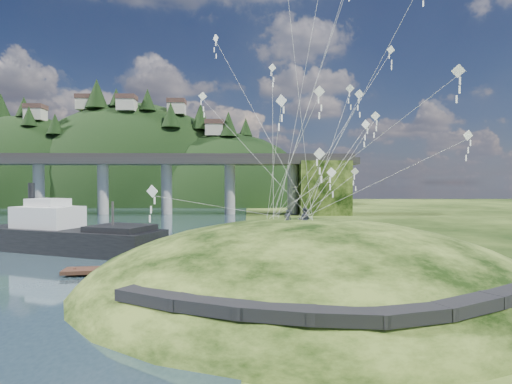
{
  "coord_description": "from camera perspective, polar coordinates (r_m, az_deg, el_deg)",
  "views": [
    {
      "loc": [
        3.23,
        -28.23,
        7.81
      ],
      "look_at": [
        4.0,
        6.0,
        7.0
      ],
      "focal_mm": 28.0,
      "sensor_mm": 36.0,
      "label": 1
    }
  ],
  "objects": [
    {
      "name": "footpath",
      "position": [
        19.81,
        11.53,
        -15.47
      ],
      "size": [
        22.29,
        5.84,
        0.83
      ],
      "color": "black",
      "rests_on": "ground"
    },
    {
      "name": "ground",
      "position": [
        29.47,
        -7.77,
        -14.03
      ],
      "size": [
        320.0,
        320.0,
        0.0
      ],
      "primitive_type": "plane",
      "color": "black",
      "rests_on": "ground"
    },
    {
      "name": "work_barge",
      "position": [
        50.29,
        -25.48,
        -5.47
      ],
      "size": [
        22.94,
        13.6,
        7.78
      ],
      "color": "black",
      "rests_on": "ground"
    },
    {
      "name": "kite_flyers",
      "position": [
        30.47,
        6.37,
        -2.29
      ],
      "size": [
        2.09,
        1.01,
        1.86
      ],
      "color": "#262A33",
      "rests_on": "ground"
    },
    {
      "name": "wooden_dock",
      "position": [
        36.25,
        -16.12,
        -10.5
      ],
      "size": [
        12.72,
        3.57,
        0.9
      ],
      "color": "#371F16",
      "rests_on": "ground"
    },
    {
      "name": "grass_hill",
      "position": [
        31.99,
        7.63,
        -15.58
      ],
      "size": [
        36.0,
        32.0,
        13.0
      ],
      "color": "black",
      "rests_on": "ground"
    },
    {
      "name": "bridge",
      "position": [
        102.7,
        -18.11,
        2.35
      ],
      "size": [
        160.0,
        11.0,
        15.0
      ],
      "color": "#2D2B2B",
      "rests_on": "ground"
    },
    {
      "name": "kite_swarm",
      "position": [
        32.67,
        10.31,
        16.5
      ],
      "size": [
        20.73,
        15.21,
        21.53
      ],
      "color": "white",
      "rests_on": "ground"
    },
    {
      "name": "far_ridge",
      "position": [
        158.25,
        -18.55,
        -4.24
      ],
      "size": [
        153.0,
        70.0,
        94.5
      ],
      "color": "black",
      "rests_on": "ground"
    }
  ]
}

